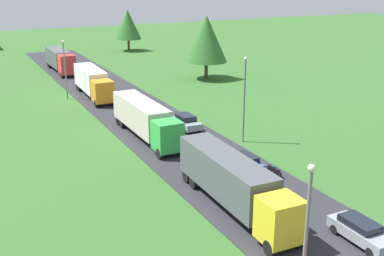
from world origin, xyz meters
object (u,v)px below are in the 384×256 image
Objects in this scene: motorcycle_courier at (274,170)px; lamppost_second at (244,96)px; car_lead at (361,231)px; tree_maple at (128,24)px; truck_third at (93,81)px; truck_second at (145,118)px; lamppost_lead at (306,239)px; car_second at (244,161)px; car_third at (186,122)px; tree_birch at (206,39)px; lamppost_third at (65,67)px; truck_lead at (233,181)px; truck_fourth at (60,60)px.

lamppost_second is at bearing 74.59° from motorcycle_courier.
tree_maple is at bearing 80.50° from car_lead.
motorcycle_courier is at bearing -79.63° from truck_third.
truck_second is 2.89× the size of car_lead.
car_second is at bearing 65.49° from lamppost_lead.
car_second is 0.96× the size of car_third.
car_second is 0.47× the size of lamppost_second.
tree_maple is (-1.25, 33.21, -0.75)m from tree_birch.
lamppost_lead is at bearing -89.94° from lamppost_third.
car_third is at bearing -103.39° from tree_maple.
lamppost_second reaches higher than car_lead.
lamppost_third is at bearing -120.84° from tree_maple.
lamppost_third reaches higher than truck_third.
car_third is 27.06m from tree_birch.
truck_third is 6.24× the size of motorcycle_courier.
tree_birch is (19.49, 22.93, 4.22)m from truck_second.
truck_second is at bearing -108.00° from tree_maple.
truck_third is 20.30m from tree_birch.
car_lead is 0.53× the size of lamppost_second.
car_lead is at bearing -83.96° from truck_third.
truck_lead is 36.71m from truck_third.
truck_fourth reaches higher than motorcycle_courier.
lamppost_lead is 0.95× the size of tree_maple.
car_lead is (4.82, -7.55, -1.34)m from truck_lead.
motorcycle_courier is at bearing -110.03° from tree_birch.
truck_third is 19.55m from truck_fourth.
car_third reaches higher than car_second.
tree_maple is at bearing 78.53° from car_second.
tree_birch is at bearing 56.95° from car_third.
car_third is 0.49× the size of lamppost_second.
tree_maple is at bearing 75.72° from lamppost_lead.
tree_maple is (13.58, 81.12, 4.79)m from car_lead.
truck_fourth is 25.65m from tree_birch.
car_third is at bearing 93.93° from motorcycle_courier.
truck_lead is 12.33m from lamppost_lead.
car_second is (4.48, -11.68, -1.37)m from truck_second.
lamppost_lead is at bearing -113.81° from tree_birch.
truck_fourth is 2.96× the size of car_second.
tree_birch is (15.01, 34.61, 5.59)m from car_second.
lamppost_second is (3.92, 6.25, 4.01)m from car_second.
lamppost_lead is at bearing -92.74° from truck_fourth.
truck_lead is at bearing -150.60° from motorcycle_courier.
tree_birch is 1.14× the size of tree_maple.
car_lead is at bearing -89.23° from car_second.
truck_lead is at bearing -125.48° from lamppost_second.
truck_fourth is 1.37× the size of tree_maple.
car_lead reaches higher than car_second.
car_lead is 0.52× the size of tree_maple.
truck_second is 29.37m from lamppost_lead.
motorcycle_courier is 0.25× the size of lamppost_third.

